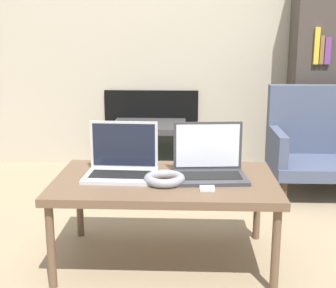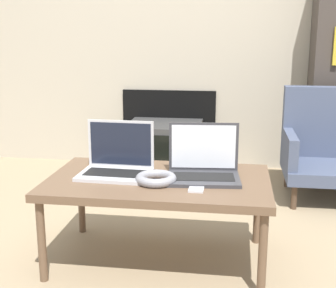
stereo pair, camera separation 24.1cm
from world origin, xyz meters
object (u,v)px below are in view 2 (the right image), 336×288
(laptop_left, at_px, (117,162))
(armchair, at_px, (335,146))
(headphones, at_px, (156,179))
(phone, at_px, (197,187))
(tv, at_px, (164,148))
(laptop_right, at_px, (204,166))

(laptop_left, height_order, armchair, armchair)
(headphones, xyz_separation_m, armchair, (0.99, 1.16, -0.09))
(headphones, height_order, phone, headphones)
(headphones, bearing_deg, armchair, 49.37)
(laptop_left, bearing_deg, tv, 91.51)
(phone, bearing_deg, headphones, 167.78)
(headphones, xyz_separation_m, tv, (-0.19, 1.49, -0.23))
(headphones, bearing_deg, tv, 97.33)
(armchair, bearing_deg, phone, -124.01)
(headphones, height_order, tv, headphones)
(headphones, height_order, armchair, armchair)
(headphones, relative_size, phone, 1.28)
(laptop_left, bearing_deg, laptop_right, 1.98)
(tv, bearing_deg, headphones, -82.67)
(laptop_right, distance_m, tv, 1.46)
(phone, bearing_deg, laptop_right, 83.79)
(laptop_right, height_order, phone, laptop_right)
(tv, height_order, armchair, armchair)
(phone, height_order, tv, phone)
(laptop_left, height_order, tv, laptop_left)
(tv, bearing_deg, phone, -76.06)
(laptop_left, xyz_separation_m, armchair, (1.20, 1.05, -0.13))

